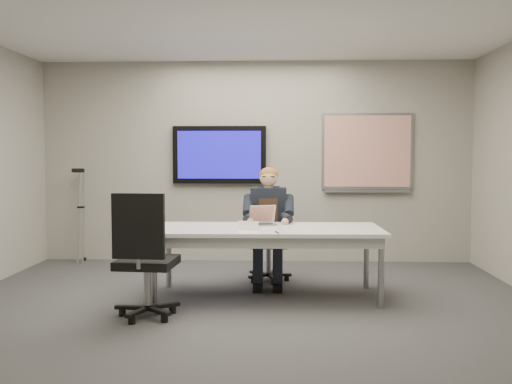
{
  "coord_description": "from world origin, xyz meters",
  "views": [
    {
      "loc": [
        0.34,
        -4.98,
        1.51
      ],
      "look_at": [
        0.09,
        1.12,
        1.1
      ],
      "focal_mm": 40.0,
      "sensor_mm": 36.0,
      "label": 1
    }
  ],
  "objects_px": {
    "office_chair_near": "(146,279)",
    "laptop": "(262,220)",
    "conference_table": "(267,236)",
    "seated_person": "(268,238)",
    "office_chair_far": "(269,253)"
  },
  "relations": [
    {
      "from": "office_chair_near",
      "to": "laptop",
      "type": "height_order",
      "value": "office_chair_near"
    },
    {
      "from": "office_chair_near",
      "to": "laptop",
      "type": "distance_m",
      "value": 1.55
    },
    {
      "from": "conference_table",
      "to": "office_chair_near",
      "type": "distance_m",
      "value": 1.41
    },
    {
      "from": "seated_person",
      "to": "laptop",
      "type": "height_order",
      "value": "seated_person"
    },
    {
      "from": "office_chair_far",
      "to": "office_chair_near",
      "type": "relative_size",
      "value": 0.88
    },
    {
      "from": "conference_table",
      "to": "office_chair_near",
      "type": "xyz_separation_m",
      "value": [
        -1.09,
        -0.84,
        -0.29
      ]
    },
    {
      "from": "office_chair_near",
      "to": "seated_person",
      "type": "relative_size",
      "value": 0.86
    },
    {
      "from": "laptop",
      "to": "seated_person",
      "type": "bearing_deg",
      "value": 59.38
    },
    {
      "from": "conference_table",
      "to": "office_chair_far",
      "type": "relative_size",
      "value": 2.34
    },
    {
      "from": "seated_person",
      "to": "laptop",
      "type": "bearing_deg",
      "value": -100.71
    },
    {
      "from": "conference_table",
      "to": "office_chair_far",
      "type": "height_order",
      "value": "office_chair_far"
    },
    {
      "from": "office_chair_near",
      "to": "seated_person",
      "type": "bearing_deg",
      "value": -124.0
    },
    {
      "from": "conference_table",
      "to": "seated_person",
      "type": "bearing_deg",
      "value": 88.76
    },
    {
      "from": "office_chair_near",
      "to": "laptop",
      "type": "relative_size",
      "value": 3.17
    },
    {
      "from": "seated_person",
      "to": "laptop",
      "type": "xyz_separation_m",
      "value": [
        -0.06,
        -0.33,
        0.24
      ]
    }
  ]
}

